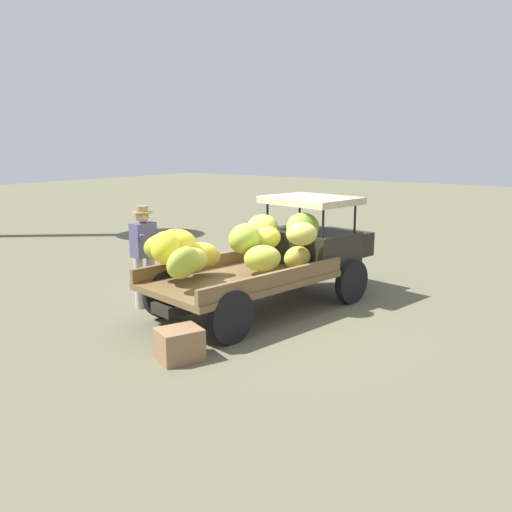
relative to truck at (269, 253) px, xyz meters
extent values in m
plane|color=#636046|center=(-0.17, -0.11, -0.94)|extent=(60.00, 60.00, 0.00)
cube|color=black|center=(-0.26, 0.00, -0.51)|extent=(4.02, 1.10, 0.16)
cylinder|color=black|center=(1.30, 0.54, -0.56)|extent=(0.78, 0.27, 0.77)
cylinder|color=black|center=(1.03, -1.04, -0.56)|extent=(0.78, 0.27, 0.77)
cylinder|color=black|center=(-1.46, 1.01, -0.56)|extent=(0.78, 0.27, 0.77)
cylinder|color=black|center=(-1.73, -0.57, -0.56)|extent=(0.78, 0.27, 0.77)
cube|color=brown|center=(-0.71, 0.07, -0.33)|extent=(3.25, 2.20, 0.10)
cube|color=brown|center=(-0.57, 0.86, -0.17)|extent=(2.97, 0.58, 0.22)
cube|color=brown|center=(-0.84, -0.72, -0.17)|extent=(2.97, 0.58, 0.22)
cube|color=black|center=(0.97, -0.21, 0.00)|extent=(1.34, 1.68, 0.55)
cube|color=black|center=(1.86, -0.36, -0.06)|extent=(0.87, 1.17, 0.44)
cylinder|color=black|center=(1.51, 0.35, 0.55)|extent=(0.04, 0.04, 0.55)
cylinder|color=black|center=(1.30, -0.92, 0.55)|extent=(0.04, 0.04, 0.55)
cylinder|color=black|center=(0.64, 0.50, 0.55)|extent=(0.04, 0.04, 0.55)
cylinder|color=black|center=(0.43, -0.78, 0.55)|extent=(0.04, 0.04, 0.55)
cube|color=tan|center=(0.97, -0.21, 0.82)|extent=(1.46, 1.70, 0.12)
ellipsoid|color=#A7C03B|center=(-1.89, 0.17, 0.15)|extent=(0.57, 0.48, 0.57)
ellipsoid|color=yellow|center=(-1.09, 0.57, 0.07)|extent=(0.73, 0.69, 0.51)
ellipsoid|color=gold|center=(-1.50, 0.39, 0.09)|extent=(0.65, 0.58, 0.45)
ellipsoid|color=#BAB04C|center=(0.00, 0.28, 0.20)|extent=(0.81, 0.79, 0.56)
ellipsoid|color=#96AD2E|center=(-1.62, 0.85, 0.25)|extent=(0.80, 0.77, 0.56)
ellipsoid|color=#C5BD50|center=(-0.06, -0.67, 0.40)|extent=(0.73, 0.72, 0.46)
ellipsoid|color=gold|center=(0.13, -0.47, -0.05)|extent=(0.61, 0.61, 0.52)
ellipsoid|color=#A9C43B|center=(-0.54, 0.10, 0.32)|extent=(0.62, 0.62, 0.62)
ellipsoid|color=yellow|center=(-0.04, 0.04, 0.25)|extent=(0.62, 0.64, 0.55)
ellipsoid|color=yellow|center=(-1.75, 0.66, 0.28)|extent=(0.75, 0.73, 0.57)
ellipsoid|color=gold|center=(0.22, 0.30, 0.40)|extent=(0.74, 0.73, 0.51)
ellipsoid|color=gold|center=(-1.04, 0.63, 0.04)|extent=(0.79, 0.82, 0.52)
ellipsoid|color=#BCCA40|center=(-0.56, -0.26, 0.04)|extent=(0.84, 0.84, 0.58)
ellipsoid|color=#82B638|center=(0.38, -0.42, 0.42)|extent=(0.77, 0.70, 0.60)
ellipsoid|color=yellow|center=(-1.48, 0.73, 0.30)|extent=(0.85, 0.82, 0.57)
cylinder|color=#B3AFA9|center=(-1.12, 1.70, -0.50)|extent=(0.15, 0.15, 0.88)
cylinder|color=#B3AFA9|center=(-1.38, 1.72, -0.50)|extent=(0.15, 0.15, 0.88)
cube|color=#504D72|center=(-1.25, 1.71, 0.22)|extent=(0.42, 0.27, 0.58)
cylinder|color=#504D72|center=(-1.15, 1.61, 0.31)|extent=(0.31, 0.39, 0.10)
cylinder|color=#504D72|center=(-1.35, 1.62, 0.31)|extent=(0.34, 0.36, 0.10)
sphere|color=tan|center=(-1.25, 1.71, 0.62)|extent=(0.22, 0.22, 0.22)
cylinder|color=#927D50|center=(-1.25, 1.71, 0.69)|extent=(0.34, 0.34, 0.02)
cylinder|color=#927D50|center=(-1.25, 1.71, 0.75)|extent=(0.20, 0.20, 0.10)
cube|color=olive|center=(-2.58, -0.39, -0.73)|extent=(0.68, 0.62, 0.42)
ellipsoid|color=#81BB2E|center=(0.29, 1.85, -0.78)|extent=(0.42, 0.67, 0.35)
camera|label=1|loc=(-7.29, -5.10, 1.83)|focal=37.85mm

